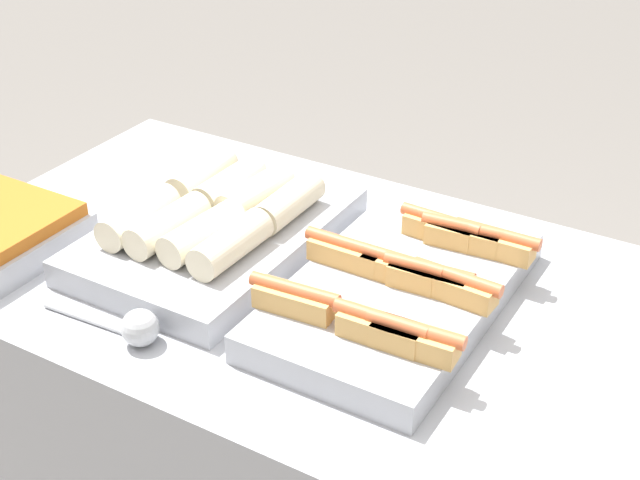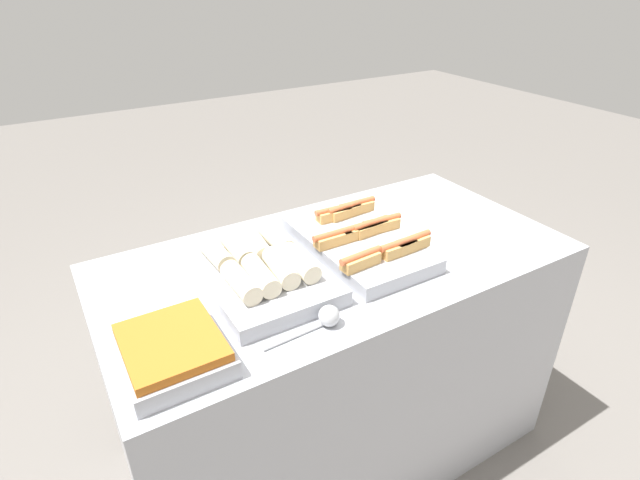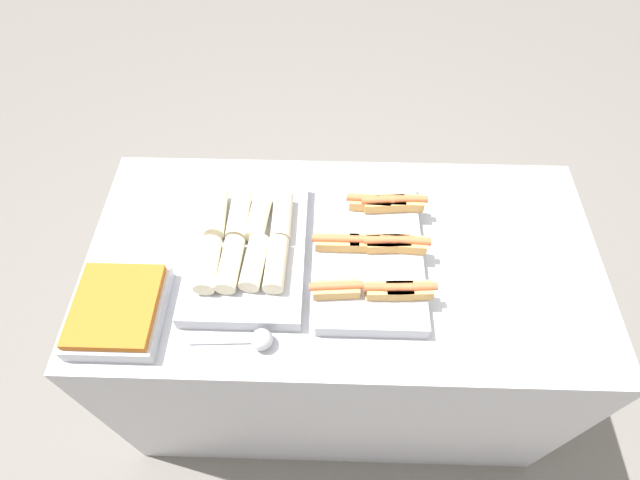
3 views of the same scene
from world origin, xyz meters
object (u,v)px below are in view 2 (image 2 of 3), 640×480
at_px(tray_hotdogs, 359,240).
at_px(tray_side_front, 173,351).
at_px(serving_spoon_near, 326,317).
at_px(tray_wraps, 259,268).

bearing_deg(tray_hotdogs, tray_side_front, -162.67).
bearing_deg(tray_hotdogs, serving_spoon_near, -136.64).
distance_m(tray_hotdogs, serving_spoon_near, 0.42).
bearing_deg(tray_wraps, serving_spoon_near, -78.17).
height_order(tray_hotdogs, tray_wraps, tray_wraps).
distance_m(tray_wraps, tray_side_front, 0.39).
bearing_deg(serving_spoon_near, tray_side_front, 169.47).
distance_m(tray_hotdogs, tray_wraps, 0.37).
height_order(tray_wraps, serving_spoon_near, tray_wraps).
height_order(tray_wraps, tray_side_front, tray_wraps).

